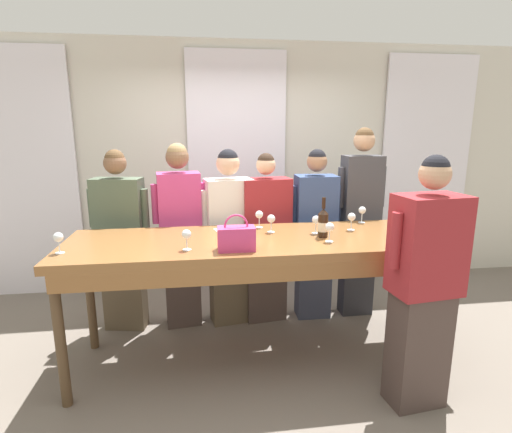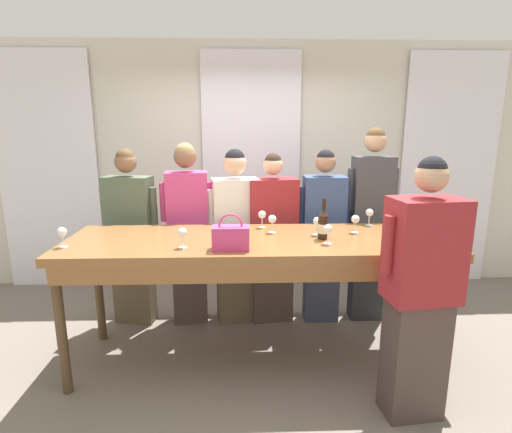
{
  "view_description": "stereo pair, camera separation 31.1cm",
  "coord_description": "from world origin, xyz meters",
  "px_view_note": "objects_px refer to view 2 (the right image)",
  "views": [
    {
      "loc": [
        -0.41,
        -2.92,
        1.87
      ],
      "look_at": [
        0.0,
        0.09,
        1.18
      ],
      "focal_mm": 28.0,
      "sensor_mm": 36.0,
      "label": 1
    },
    {
      "loc": [
        -0.1,
        -2.94,
        1.87
      ],
      "look_at": [
        0.0,
        0.09,
        1.18
      ],
      "focal_mm": 28.0,
      "sensor_mm": 36.0,
      "label": 2
    }
  ],
  "objects_px": {
    "wine_glass_center_mid": "(328,230)",
    "guest_olive_jacket": "(131,236)",
    "wine_glass_back_mid": "(182,233)",
    "guest_beige_cap": "(370,222)",
    "wine_glass_center_right": "(262,215)",
    "wine_glass_front_left": "(355,220)",
    "guest_cream_sweater": "(236,236)",
    "wine_glass_front_mid": "(62,233)",
    "guest_pink_top": "(188,232)",
    "wine_bottle": "(323,225)",
    "wine_glass_center_left": "(317,222)",
    "tasting_bar": "(256,250)",
    "host_pouring": "(420,293)",
    "guest_navy_coat": "(323,236)",
    "handbag": "(231,237)",
    "guest_striped_shirt": "(272,239)",
    "wine_glass_back_left": "(272,220)",
    "wine_glass_front_right": "(369,213)"
  },
  "relations": [
    {
      "from": "wine_glass_front_left",
      "to": "wine_glass_back_mid",
      "type": "bearing_deg",
      "value": -164.78
    },
    {
      "from": "tasting_bar",
      "to": "wine_glass_center_right",
      "type": "relative_size",
      "value": 19.85
    },
    {
      "from": "wine_glass_center_mid",
      "to": "wine_glass_front_mid",
      "type": "bearing_deg",
      "value": -179.5
    },
    {
      "from": "guest_cream_sweater",
      "to": "guest_navy_coat",
      "type": "relative_size",
      "value": 1.0
    },
    {
      "from": "guest_striped_shirt",
      "to": "wine_glass_center_right",
      "type": "bearing_deg",
      "value": -106.93
    },
    {
      "from": "guest_cream_sweater",
      "to": "guest_beige_cap",
      "type": "bearing_deg",
      "value": -0.0
    },
    {
      "from": "wine_bottle",
      "to": "host_pouring",
      "type": "relative_size",
      "value": 0.18
    },
    {
      "from": "wine_glass_front_left",
      "to": "wine_glass_center_mid",
      "type": "bearing_deg",
      "value": -133.29
    },
    {
      "from": "guest_olive_jacket",
      "to": "handbag",
      "type": "bearing_deg",
      "value": -45.53
    },
    {
      "from": "wine_glass_center_left",
      "to": "guest_beige_cap",
      "type": "relative_size",
      "value": 0.08
    },
    {
      "from": "wine_glass_center_right",
      "to": "guest_navy_coat",
      "type": "distance_m",
      "value": 0.77
    },
    {
      "from": "wine_glass_center_mid",
      "to": "host_pouring",
      "type": "xyz_separation_m",
      "value": [
        0.49,
        -0.49,
        -0.28
      ]
    },
    {
      "from": "wine_glass_front_left",
      "to": "guest_striped_shirt",
      "type": "relative_size",
      "value": 0.09
    },
    {
      "from": "wine_glass_center_left",
      "to": "guest_beige_cap",
      "type": "height_order",
      "value": "guest_beige_cap"
    },
    {
      "from": "tasting_bar",
      "to": "wine_glass_front_mid",
      "type": "distance_m",
      "value": 1.4
    },
    {
      "from": "wine_bottle",
      "to": "guest_striped_shirt",
      "type": "height_order",
      "value": "guest_striped_shirt"
    },
    {
      "from": "guest_striped_shirt",
      "to": "handbag",
      "type": "bearing_deg",
      "value": -110.26
    },
    {
      "from": "wine_glass_front_mid",
      "to": "wine_glass_center_mid",
      "type": "relative_size",
      "value": 1.0
    },
    {
      "from": "guest_cream_sweater",
      "to": "guest_striped_shirt",
      "type": "distance_m",
      "value": 0.35
    },
    {
      "from": "guest_cream_sweater",
      "to": "wine_glass_front_mid",
      "type": "bearing_deg",
      "value": -143.45
    },
    {
      "from": "tasting_bar",
      "to": "guest_navy_coat",
      "type": "distance_m",
      "value": 0.99
    },
    {
      "from": "handbag",
      "to": "guest_navy_coat",
      "type": "height_order",
      "value": "guest_navy_coat"
    },
    {
      "from": "wine_glass_center_mid",
      "to": "handbag",
      "type": "bearing_deg",
      "value": -171.13
    },
    {
      "from": "wine_bottle",
      "to": "guest_pink_top",
      "type": "distance_m",
      "value": 1.37
    },
    {
      "from": "tasting_bar",
      "to": "wine_glass_back_mid",
      "type": "distance_m",
      "value": 0.6
    },
    {
      "from": "wine_bottle",
      "to": "wine_glass_center_left",
      "type": "relative_size",
      "value": 2.13
    },
    {
      "from": "guest_pink_top",
      "to": "host_pouring",
      "type": "bearing_deg",
      "value": -40.15
    },
    {
      "from": "host_pouring",
      "to": "wine_glass_center_mid",
      "type": "bearing_deg",
      "value": 134.81
    },
    {
      "from": "handbag",
      "to": "wine_glass_center_mid",
      "type": "relative_size",
      "value": 1.75
    },
    {
      "from": "handbag",
      "to": "wine_glass_front_mid",
      "type": "distance_m",
      "value": 1.19
    },
    {
      "from": "wine_glass_back_mid",
      "to": "guest_beige_cap",
      "type": "distance_m",
      "value": 1.89
    },
    {
      "from": "wine_glass_center_left",
      "to": "host_pouring",
      "type": "relative_size",
      "value": 0.09
    },
    {
      "from": "wine_glass_center_right",
      "to": "wine_glass_front_left",
      "type": "bearing_deg",
      "value": -14.4
    },
    {
      "from": "tasting_bar",
      "to": "wine_glass_front_right",
      "type": "relative_size",
      "value": 19.85
    },
    {
      "from": "wine_glass_center_right",
      "to": "guest_navy_coat",
      "type": "xyz_separation_m",
      "value": [
        0.6,
        0.39,
        -0.29
      ]
    },
    {
      "from": "wine_glass_front_left",
      "to": "guest_striped_shirt",
      "type": "distance_m",
      "value": 0.91
    },
    {
      "from": "guest_olive_jacket",
      "to": "host_pouring",
      "type": "distance_m",
      "value": 2.55
    },
    {
      "from": "guest_pink_top",
      "to": "wine_bottle",
      "type": "bearing_deg",
      "value": -33.27
    },
    {
      "from": "wine_glass_center_mid",
      "to": "guest_olive_jacket",
      "type": "xyz_separation_m",
      "value": [
        -1.67,
        0.88,
        -0.28
      ]
    },
    {
      "from": "wine_glass_back_left",
      "to": "handbag",
      "type": "bearing_deg",
      "value": -126.34
    },
    {
      "from": "tasting_bar",
      "to": "wine_glass_front_mid",
      "type": "xyz_separation_m",
      "value": [
        -1.38,
        -0.16,
        0.19
      ]
    },
    {
      "from": "guest_pink_top",
      "to": "guest_beige_cap",
      "type": "xyz_separation_m",
      "value": [
        1.73,
        0.0,
        0.08
      ]
    },
    {
      "from": "tasting_bar",
      "to": "guest_olive_jacket",
      "type": "xyz_separation_m",
      "value": [
        -1.16,
        0.73,
        -0.08
      ]
    },
    {
      "from": "handbag",
      "to": "wine_glass_back_mid",
      "type": "height_order",
      "value": "handbag"
    },
    {
      "from": "wine_glass_front_right",
      "to": "wine_glass_back_mid",
      "type": "bearing_deg",
      "value": -158.39
    },
    {
      "from": "wine_bottle",
      "to": "wine_glass_front_mid",
      "type": "xyz_separation_m",
      "value": [
        -1.88,
        -0.16,
        -0.0
      ]
    },
    {
      "from": "wine_glass_front_left",
      "to": "guest_pink_top",
      "type": "bearing_deg",
      "value": 157.89
    },
    {
      "from": "wine_glass_front_left",
      "to": "guest_olive_jacket",
      "type": "height_order",
      "value": "guest_olive_jacket"
    },
    {
      "from": "handbag",
      "to": "wine_glass_center_right",
      "type": "bearing_deg",
      "value": 67.66
    },
    {
      "from": "wine_glass_center_left",
      "to": "wine_glass_back_mid",
      "type": "bearing_deg",
      "value": -163.35
    }
  ]
}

